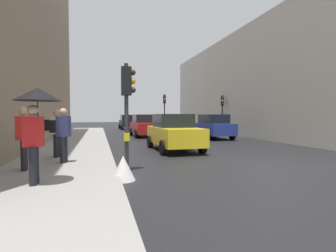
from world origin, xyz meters
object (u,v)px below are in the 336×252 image
at_px(traffic_light_near_left, 127,97).
at_px(car_yellow_taxi, 174,132).
at_px(pedestrian_with_umbrella, 36,109).
at_px(pedestrian_with_grey_backpack, 62,132).
at_px(warning_sign_triangle, 123,168).
at_px(car_red_sedan, 145,126).
at_px(car_dark_suv, 128,122).
at_px(car_blue_van, 212,127).
at_px(car_white_compact, 157,121).
at_px(pedestrian_with_black_backpack, 55,130).
at_px(pedestrian_in_red_jacket, 24,136).
at_px(traffic_light_far_median, 165,106).
at_px(traffic_light_mid_street, 222,107).

xyz_separation_m(traffic_light_near_left, car_yellow_taxi, (2.69, 4.38, -1.35)).
xyz_separation_m(pedestrian_with_umbrella, pedestrian_with_grey_backpack, (0.18, 2.76, -0.68)).
bearing_deg(pedestrian_with_grey_backpack, warning_sign_triangle, -52.03).
xyz_separation_m(car_red_sedan, pedestrian_with_umbrella, (-4.88, -14.47, 0.96)).
bearing_deg(warning_sign_triangle, pedestrian_with_umbrella, -165.18).
xyz_separation_m(traffic_light_near_left, warning_sign_triangle, (-0.22, -1.04, -1.90)).
height_order(car_dark_suv, warning_sign_triangle, car_dark_suv).
bearing_deg(car_blue_van, car_white_compact, 90.87).
height_order(car_blue_van, pedestrian_with_grey_backpack, pedestrian_with_grey_backpack).
bearing_deg(car_white_compact, pedestrian_with_grey_backpack, -108.48).
distance_m(car_dark_suv, pedestrian_with_black_backpack, 22.76).
relative_size(traffic_light_near_left, pedestrian_with_black_backpack, 1.83).
distance_m(pedestrian_with_black_backpack, pedestrian_in_red_jacket, 2.30).
bearing_deg(warning_sign_triangle, car_dark_suv, 83.62).
xyz_separation_m(traffic_light_far_median, pedestrian_with_black_backpack, (-8.12, -16.11, -1.50)).
bearing_deg(traffic_light_mid_street, pedestrian_with_umbrella, -128.38).
bearing_deg(traffic_light_far_median, pedestrian_in_red_jacket, -115.13).
bearing_deg(traffic_light_mid_street, car_red_sedan, -175.29).
bearing_deg(traffic_light_near_left, traffic_light_mid_street, 54.12).
relative_size(car_dark_suv, car_yellow_taxi, 1.00).
xyz_separation_m(car_white_compact, pedestrian_in_red_jacket, (-9.78, -27.64, 0.25)).
height_order(car_white_compact, pedestrian_with_black_backpack, pedestrian_with_black_backpack).
distance_m(car_dark_suv, car_yellow_taxi, 20.27).
bearing_deg(pedestrian_in_red_jacket, warning_sign_triangle, -25.27).
distance_m(traffic_light_mid_street, pedestrian_with_grey_backpack, 17.05).
distance_m(traffic_light_near_left, car_red_sedan, 13.27).
distance_m(traffic_light_near_left, car_white_compact, 28.72).
bearing_deg(car_dark_suv, pedestrian_with_black_backpack, -102.71).
bearing_deg(car_dark_suv, traffic_light_far_median, -62.96).
relative_size(traffic_light_far_median, pedestrian_with_black_backpack, 2.18).
bearing_deg(car_blue_van, pedestrian_in_red_jacket, -136.08).
height_order(pedestrian_with_umbrella, pedestrian_in_red_jacket, pedestrian_with_umbrella).
distance_m(car_yellow_taxi, warning_sign_triangle, 6.18).
bearing_deg(pedestrian_with_umbrella, car_yellow_taxi, 50.73).
distance_m(traffic_light_far_median, car_yellow_taxi, 14.62).
xyz_separation_m(car_dark_suv, pedestrian_with_black_backpack, (-5.01, -22.20, 0.29)).
xyz_separation_m(car_yellow_taxi, pedestrian_in_red_jacket, (-5.55, -4.18, 0.25)).
bearing_deg(car_dark_suv, warning_sign_triangle, -96.38).
bearing_deg(car_dark_suv, car_yellow_taxi, -89.87).
height_order(car_dark_suv, car_yellow_taxi, same).
xyz_separation_m(pedestrian_with_black_backpack, pedestrian_in_red_jacket, (-0.49, -2.24, -0.03)).
height_order(traffic_light_near_left, pedestrian_with_umbrella, traffic_light_near_left).
bearing_deg(pedestrian_in_red_jacket, traffic_light_near_left, -4.05).
bearing_deg(car_yellow_taxi, car_blue_van, 50.70).
bearing_deg(car_dark_suv, traffic_light_mid_street, -57.43).
distance_m(car_white_compact, pedestrian_in_red_jacket, 29.32).
distance_m(traffic_light_mid_street, pedestrian_with_umbrella, 19.21).
height_order(car_yellow_taxi, pedestrian_with_umbrella, pedestrian_with_umbrella).
xyz_separation_m(traffic_light_far_median, car_red_sedan, (-3.03, -5.64, -1.79)).
bearing_deg(car_white_compact, pedestrian_with_black_backpack, -110.08).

